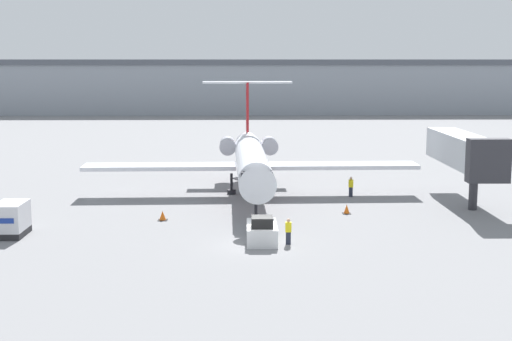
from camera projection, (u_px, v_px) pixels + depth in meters
The scene contains 10 objects.
ground_plane at pixel (259, 245), 47.07m from camera, with size 600.00×600.00×0.00m, color slate.
terminal_building at pixel (248, 86), 164.69m from camera, with size 180.00×16.80×12.29m.
airplane_main at pixel (251, 159), 64.03m from camera, with size 30.10×26.27×9.90m.
pushback_tug at pixel (262, 231), 47.77m from camera, with size 2.02×4.00×1.90m.
luggage_cart at pixel (11, 219), 49.34m from camera, with size 1.92×3.05×2.35m.
worker_near_tug at pixel (288, 231), 47.08m from camera, with size 0.40×0.24×1.74m.
worker_by_wing at pixel (351, 186), 63.52m from camera, with size 0.40×0.25×1.81m.
traffic_cone_left at pixel (163, 216), 54.25m from camera, with size 0.71×0.71×0.75m.
traffic_cone_right at pixel (347, 209), 56.60m from camera, with size 0.65×0.65×0.76m.
jet_bridge at pixel (464, 151), 60.35m from camera, with size 3.20×14.09×6.19m.
Camera 1 is at (-1.01, -45.75, 12.06)m, focal length 50.00 mm.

